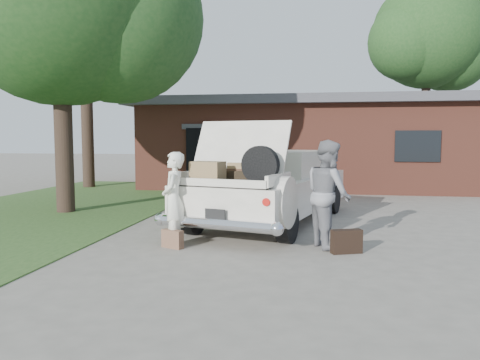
# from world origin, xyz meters

# --- Properties ---
(ground) EXTENTS (90.00, 90.00, 0.00)m
(ground) POSITION_xyz_m (0.00, 0.00, 0.00)
(ground) COLOR gray
(ground) RESTS_ON ground
(grass_strip) EXTENTS (6.00, 16.00, 0.02)m
(grass_strip) POSITION_xyz_m (-5.50, 3.00, 0.01)
(grass_strip) COLOR #2D4C1E
(grass_strip) RESTS_ON ground
(house) EXTENTS (12.80, 7.80, 3.30)m
(house) POSITION_xyz_m (0.98, 11.47, 1.67)
(house) COLOR brown
(house) RESTS_ON ground
(tree_right) EXTENTS (6.34, 5.51, 9.88)m
(tree_right) POSITION_xyz_m (6.86, 17.75, 6.82)
(tree_right) COLOR #38281E
(tree_right) RESTS_ON ground
(sedan) EXTENTS (3.42, 5.87, 2.17)m
(sedan) POSITION_xyz_m (0.38, 2.45, 0.81)
(sedan) COLOR white
(sedan) RESTS_ON ground
(woman_left) EXTENTS (0.47, 0.64, 1.62)m
(woman_left) POSITION_xyz_m (-1.05, -0.00, 0.81)
(woman_left) COLOR white
(woman_left) RESTS_ON ground
(woman_right) EXTENTS (0.98, 1.09, 1.83)m
(woman_right) POSITION_xyz_m (1.56, 0.35, 0.91)
(woman_right) COLOR gray
(woman_right) RESTS_ON ground
(suitcase_left) EXTENTS (0.42, 0.28, 0.31)m
(suitcase_left) POSITION_xyz_m (-1.03, -0.18, 0.15)
(suitcase_left) COLOR brown
(suitcase_left) RESTS_ON ground
(suitcase_right) EXTENTS (0.52, 0.33, 0.39)m
(suitcase_right) POSITION_xyz_m (1.85, -0.08, 0.19)
(suitcase_right) COLOR black
(suitcase_right) RESTS_ON ground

